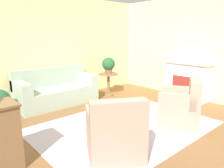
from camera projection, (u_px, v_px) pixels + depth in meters
ground_plane at (125, 127)px, 4.33m from camera, size 16.00×16.00×0.00m
wall_back at (55, 48)px, 6.00m from camera, size 9.35×0.12×2.80m
wall_right at (202, 49)px, 5.89m from camera, size 0.12×9.69×2.80m
rug at (125, 126)px, 4.32m from camera, size 3.39×2.46×0.01m
couch at (56, 91)px, 5.67m from camera, size 2.03×0.87×0.94m
armchair_left at (115, 134)px, 3.16m from camera, size 1.05×1.04×0.95m
armchair_right at (182, 108)px, 4.31m from camera, size 1.05×1.04×0.95m
ottoman_table at (126, 112)px, 4.39m from camera, size 0.65×0.65×0.39m
side_table at (109, 80)px, 6.47m from camera, size 0.56×0.56×0.65m
fireplace at (187, 79)px, 6.09m from camera, size 0.44×1.31×1.06m
vase_mantel_near at (177, 57)px, 6.19m from camera, size 0.14×0.14×0.23m
vase_mantel_far at (200, 58)px, 5.70m from camera, size 0.20×0.20×0.27m
potted_plant_on_side_table at (108, 65)px, 6.37m from camera, size 0.38×0.38×0.48m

